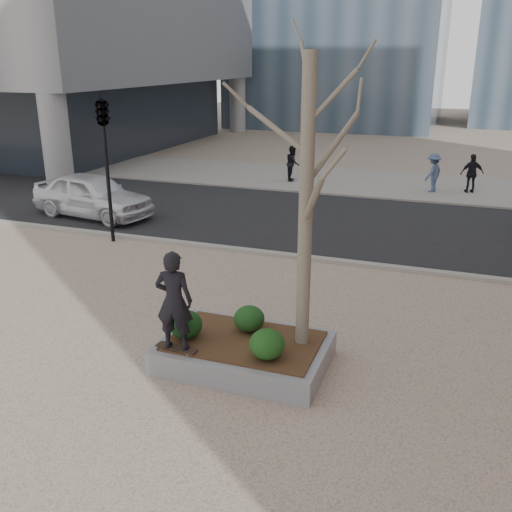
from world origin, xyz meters
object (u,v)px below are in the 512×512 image
(skateboarder, at_px, (174,301))
(police_car, at_px, (92,195))
(skateboard, at_px, (177,349))
(planter, at_px, (245,353))

(skateboarder, xyz_separation_m, police_car, (-7.72, 8.55, -0.63))
(skateboard, bearing_deg, skateboarder, 0.00)
(planter, relative_size, police_car, 0.66)
(police_car, bearing_deg, planter, -123.02)
(planter, bearing_deg, skateboard, -143.80)
(skateboard, height_order, police_car, police_car)
(planter, xyz_separation_m, skateboard, (-1.01, -0.74, 0.26))
(skateboard, bearing_deg, police_car, 137.79)
(skateboarder, bearing_deg, police_car, -57.23)
(police_car, bearing_deg, skateboarder, -129.12)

